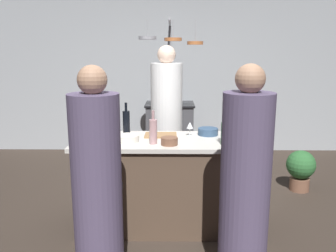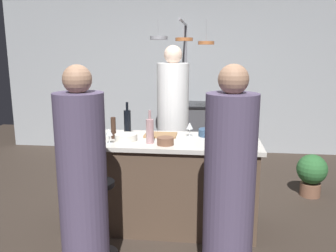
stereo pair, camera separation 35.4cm
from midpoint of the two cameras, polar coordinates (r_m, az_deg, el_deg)
The scene contains 24 objects.
ground_plane at distance 3.75m, azimuth 2.54°, elevation -15.66°, with size 9.00×9.00×0.00m, color #382D26.
back_wall at distance 6.18m, azimuth 4.56°, elevation 7.95°, with size 6.40×0.16×2.60m, color #9EA3A8.
kitchen_island at distance 3.56m, azimuth 2.61°, elevation -9.19°, with size 1.80×0.72×0.90m.
stove_range at distance 5.91m, azimuth 4.28°, elevation -0.61°, with size 0.80×0.64×0.89m.
chef at distance 4.32m, azimuth 3.14°, elevation -0.02°, with size 0.38×0.38×1.81m.
bar_stool_left at distance 3.10m, azimuth -7.59°, elevation -14.22°, with size 0.28×0.28×0.68m.
guest_left at distance 2.61m, azimuth -9.77°, elevation -10.09°, with size 0.35×0.35×1.65m.
bar_stool_right at distance 3.04m, azimuth 12.90°, elevation -15.02°, with size 0.28×0.28×0.68m.
guest_right at distance 2.54m, azimuth 13.87°, elevation -10.78°, with size 0.35×0.35×1.66m.
overhead_pot_rack at distance 5.33m, azimuth 4.37°, elevation 11.21°, with size 0.88×1.28×2.17m.
potted_plant at distance 4.71m, azimuth 24.25°, elevation -6.90°, with size 0.36×0.36×0.52m.
cutting_board at distance 3.55m, azimuth 1.65°, elevation -1.49°, with size 0.32×0.22×0.02m, color #997047.
pepper_mill at distance 3.45m, azimuth -5.94°, elevation -0.33°, with size 0.05×0.05×0.21m, color #382319.
wine_bottle_rose at distance 3.25m, azimuth 0.17°, elevation -0.78°, with size 0.07×0.07×0.31m.
wine_bottle_green at distance 3.22m, azimuth 11.78°, elevation -1.33°, with size 0.07×0.07×0.29m.
wine_bottle_dark at distance 3.62m, azimuth -3.81°, elevation 0.71°, with size 0.07×0.07×0.33m.
wine_bottle_white at distance 3.35m, azimuth 12.95°, elevation -0.57°, with size 0.07×0.07×0.33m.
wine_bottle_amber at distance 3.58m, azimuth 14.72°, elevation 0.18°, with size 0.07×0.07×0.33m.
wine_glass_near_left_guest at distance 3.52m, azimuth 6.41°, elevation -0.09°, with size 0.07×0.07×0.15m.
wine_glass_near_right_guest at distance 3.52m, azimuth 15.94°, elevation -0.48°, with size 0.07×0.07×0.15m.
wine_glass_by_chef at distance 3.25m, azimuth -6.45°, elevation -1.12°, with size 0.07×0.07×0.15m.
mixing_bowl_ceramic at distance 3.37m, azimuth -3.85°, elevation -1.87°, with size 0.21×0.21×0.06m, color silver.
mixing_bowl_blue at distance 3.59m, azimuth 9.40°, elevation -1.08°, with size 0.20×0.20×0.07m, color #334C6B.
mixing_bowl_wooden at distance 3.21m, azimuth 2.74°, elevation -2.49°, with size 0.15×0.15×0.07m, color brown.
Camera 2 is at (0.40, -3.30, 1.75)m, focal length 37.71 mm.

